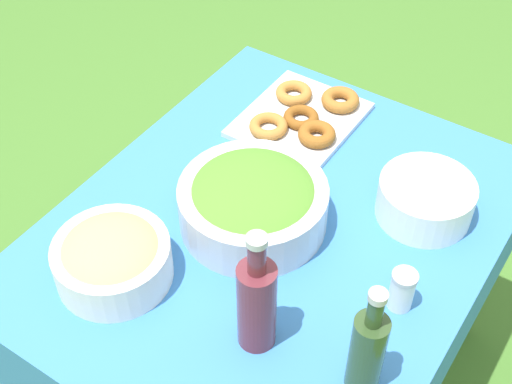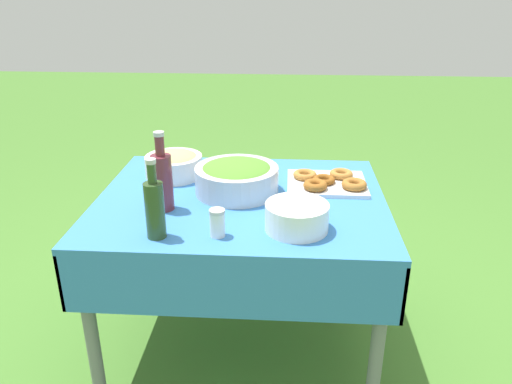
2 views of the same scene
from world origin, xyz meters
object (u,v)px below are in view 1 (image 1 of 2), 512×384
olive_oil_bottle (367,351)px  wine_bottle (257,302)px  pasta_bowl (112,258)px  donut_platter (303,117)px  salad_bowl (253,202)px  plate_stack (425,199)px

olive_oil_bottle → wine_bottle: 0.22m
pasta_bowl → donut_platter: 0.68m
salad_bowl → pasta_bowl: (-0.29, 0.16, -0.01)m
donut_platter → plate_stack: (-0.14, -0.41, 0.03)m
plate_stack → olive_oil_bottle: size_ratio=0.79×
salad_bowl → plate_stack: (0.24, -0.32, -0.02)m
pasta_bowl → donut_platter: size_ratio=0.73×
salad_bowl → wine_bottle: wine_bottle is taller
pasta_bowl → wine_bottle: size_ratio=0.82×
donut_platter → wine_bottle: size_ratio=1.13×
salad_bowl → olive_oil_bottle: size_ratio=1.22×
donut_platter → pasta_bowl: bearing=174.0°
plate_stack → donut_platter: bearing=71.7°
salad_bowl → plate_stack: bearing=-52.7°
donut_platter → olive_oil_bottle: 0.79m
pasta_bowl → olive_oil_bottle: olive_oil_bottle is taller
pasta_bowl → wine_bottle: (0.04, -0.34, 0.06)m
donut_platter → olive_oil_bottle: olive_oil_bottle is taller
salad_bowl → pasta_bowl: salad_bowl is taller
plate_stack → olive_oil_bottle: olive_oil_bottle is taller
salad_bowl → pasta_bowl: size_ratio=1.36×
salad_bowl → olive_oil_bottle: (-0.23, -0.40, 0.04)m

